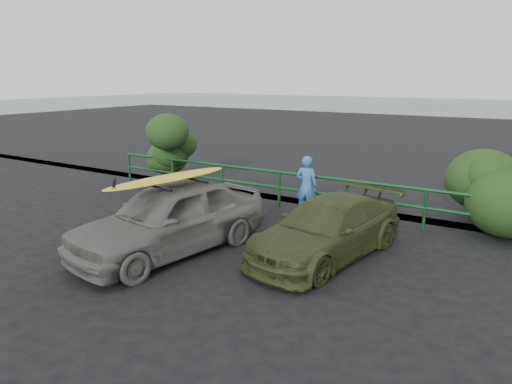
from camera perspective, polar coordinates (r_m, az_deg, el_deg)
ground at (r=8.71m, az=-7.29°, el=-10.49°), size 80.00×80.00×0.00m
ocean at (r=66.42m, az=27.39°, el=9.51°), size 200.00×200.00×0.00m
guardrail at (r=12.60m, az=6.91°, el=-0.16°), size 14.00×0.08×1.04m
shrub_left at (r=15.34m, az=-8.94°, el=4.87°), size 3.20×2.40×2.36m
sedan at (r=9.73m, az=-10.65°, el=-3.16°), size 2.58×4.70×1.51m
olive_vehicle at (r=9.50m, az=8.88°, el=-4.55°), size 2.42×4.34×1.19m
man at (r=12.18m, az=6.34°, el=0.77°), size 0.62×0.44×1.62m
roof_rack at (r=9.53m, az=-10.86°, el=1.32°), size 1.53×1.20×0.05m
surfboard at (r=9.52m, az=-10.88°, el=1.71°), size 1.17×3.07×0.09m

